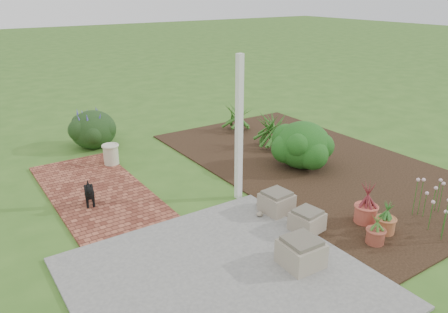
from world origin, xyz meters
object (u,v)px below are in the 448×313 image
stone_trough_near (301,253)px  black_dog (89,192)px  cream_ceramic_urn (111,155)px  evergreen_shrub (303,144)px

stone_trough_near → black_dog: size_ratio=1.05×
cream_ceramic_urn → evergreen_shrub: (3.23, -2.25, 0.26)m
stone_trough_near → cream_ceramic_urn: 4.87m
black_dog → evergreen_shrub: (4.19, -0.64, 0.22)m
stone_trough_near → cream_ceramic_urn: bearing=99.5°
black_dog → evergreen_shrub: size_ratio=0.42×
black_dog → cream_ceramic_urn: black_dog is taller
cream_ceramic_urn → stone_trough_near: bearing=-80.5°
black_dog → cream_ceramic_urn: (0.96, 1.60, -0.04)m
black_dog → stone_trough_near: bearing=-47.6°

